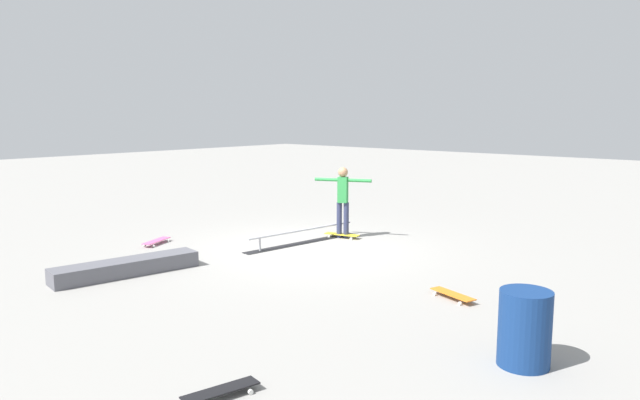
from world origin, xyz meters
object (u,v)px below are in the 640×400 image
loose_skateboard_pink (156,241)px  loose_skateboard_black (221,391)px  skate_ledge (126,267)px  loose_skateboard_orange (453,294)px  skater_main (343,197)px  skateboard_main (342,235)px  trash_bin (525,328)px  grind_rail (303,237)px

loose_skateboard_pink → loose_skateboard_black: size_ratio=0.99×
skate_ledge → loose_skateboard_orange: skate_ledge is taller
skate_ledge → loose_skateboard_pink: skate_ledge is taller
skater_main → skateboard_main: (0.01, -0.01, -0.86)m
skateboard_main → loose_skateboard_orange: same height
skate_ledge → trash_bin: trash_bin is taller
loose_skateboard_orange → trash_bin: 2.44m
loose_skateboard_pink → loose_skateboard_black: same height
loose_skateboard_pink → loose_skateboard_orange: 6.74m
trash_bin → loose_skateboard_pink: bearing=-95.7°
skate_ledge → skateboard_main: (-4.91, 0.89, -0.06)m
loose_skateboard_black → loose_skateboard_orange: bearing=-169.9°
skate_ledge → trash_bin: size_ratio=2.93×
skate_ledge → skater_main: size_ratio=1.57×
grind_rail → skateboard_main: bearing=170.1°
grind_rail → skateboard_main: size_ratio=3.69×
loose_skateboard_black → trash_bin: (-2.74, 1.96, 0.36)m
skateboard_main → loose_skateboard_black: 7.78m
skater_main → grind_rail: bearing=-132.5°
grind_rail → trash_bin: (3.01, 6.16, 0.30)m
skate_ledge → skateboard_main: skate_ledge is taller
skater_main → loose_skateboard_orange: size_ratio=1.96×
grind_rail → loose_skateboard_black: size_ratio=3.70×
skate_ledge → loose_skateboard_orange: size_ratio=3.08×
grind_rail → skateboard_main: (-0.99, 0.30, -0.06)m
skater_main → loose_skateboard_pink: bearing=-154.8°
loose_skateboard_black → loose_skateboard_pink: bearing=-106.2°
skater_main → skateboard_main: skater_main is taller
trash_bin → skater_main: bearing=-124.4°
skater_main → trash_bin: size_ratio=1.86×
grind_rail → trash_bin: bearing=70.8°
skater_main → loose_skateboard_pink: size_ratio=1.98×
trash_bin → skate_ledge: bearing=-82.4°
skate_ledge → skater_main: bearing=169.6°
grind_rail → loose_skateboard_orange: (1.38, 4.39, -0.06)m
skateboard_main → loose_skateboard_pink: (3.15, -2.61, 0.00)m
skate_ledge → trash_bin: 6.82m
grind_rail → loose_skateboard_black: (5.75, 4.20, -0.06)m
grind_rail → skater_main: 1.32m
grind_rail → skateboard_main: grind_rail is taller
loose_skateboard_black → loose_skateboard_orange: (-4.37, 0.19, 0.00)m
skateboard_main → loose_skateboard_black: bearing=104.7°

